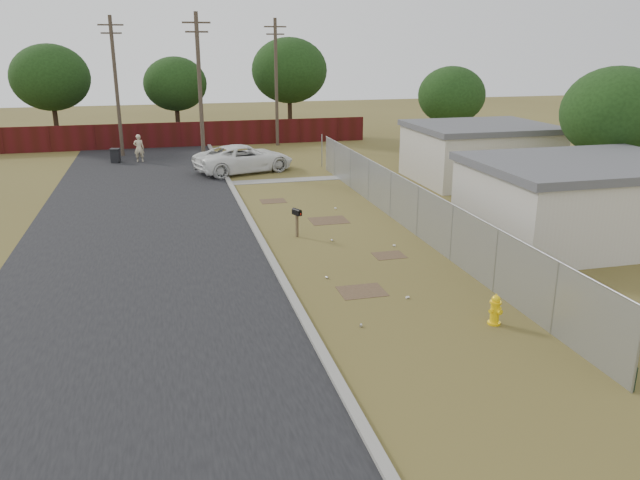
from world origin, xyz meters
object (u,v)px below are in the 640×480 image
object	(u,v)px
pickup_truck	(244,158)
trash_bin	(115,155)
mailbox	(297,215)
pedestrian	(139,148)
fire_hydrant	(495,310)

from	to	relation	value
pickup_truck	trash_bin	xyz separation A→B (m)	(-7.55, 5.05, -0.35)
mailbox	pedestrian	world-z (taller)	pedestrian
pickup_truck	trash_bin	bearing A→B (deg)	38.26
fire_hydrant	trash_bin	distance (m)	29.85
pickup_truck	trash_bin	world-z (taller)	pickup_truck
fire_hydrant	mailbox	size ratio (longest dim) A/B	0.76
mailbox	pickup_truck	bearing A→B (deg)	91.05
mailbox	trash_bin	distance (m)	20.08
pickup_truck	pedestrian	world-z (taller)	pedestrian
fire_hydrant	pickup_truck	world-z (taller)	pickup_truck
fire_hydrant	pedestrian	world-z (taller)	pedestrian
mailbox	pickup_truck	world-z (taller)	pickup_truck
mailbox	trash_bin	bearing A→B (deg)	112.87
pedestrian	mailbox	bearing A→B (deg)	108.44
fire_hydrant	pickup_truck	size ratio (longest dim) A/B	0.15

